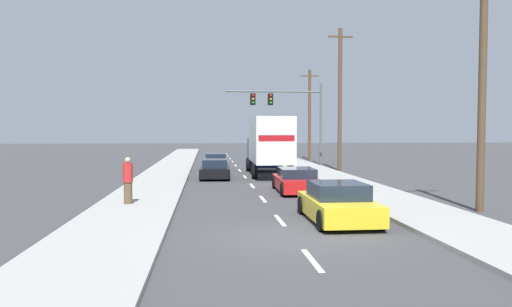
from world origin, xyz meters
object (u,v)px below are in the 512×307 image
Objects in this scene: car_tan at (216,162)px; utility_pole_far at (310,114)px; utility_pole_near at (482,83)px; pedestrian_near_corner at (128,180)px; traffic_signal_mast at (282,106)px; car_red at (297,181)px; utility_pole_mid at (340,98)px; car_black at (215,170)px; box_truck at (269,143)px; car_yellow at (338,204)px.

car_tan is 0.51× the size of utility_pole_far.
pedestrian_near_corner is (-12.90, 2.28, -3.61)m from utility_pole_near.
traffic_signal_mast is at bearing 66.95° from pedestrian_near_corner.
car_red is 0.42× the size of utility_pole_mid.
car_red is 0.47× the size of utility_pole_near.
car_black is at bearing -118.93° from utility_pole_far.
car_yellow is at bearing -89.18° from box_truck.
car_yellow is at bearing -26.82° from pedestrian_near_corner.
traffic_signal_mast reaches higher than box_truck.
utility_pole_near is at bearing -10.01° from pedestrian_near_corner.
car_yellow is 2.29× the size of pedestrian_near_corner.
car_black is at bearing 125.31° from utility_pole_near.
car_red is (3.77, -7.03, 0.00)m from car_black.
car_tan is 0.53× the size of box_truck.
utility_pole_mid is 5.71× the size of pedestrian_near_corner.
car_yellow is at bearing -166.20° from utility_pole_near.
utility_pole_far reaches higher than car_black.
car_black is (-0.15, -7.04, -0.01)m from car_tan.
box_truck is at bearing 90.82° from car_yellow.
utility_pole_mid reaches higher than pedestrian_near_corner.
utility_pole_far is (3.66, 6.21, -0.48)m from traffic_signal_mast.
car_black is 4.12m from box_truck.
utility_pole_near is at bearing 13.80° from car_yellow.
traffic_signal_mast is (2.06, 25.54, 4.42)m from car_yellow.
utility_pole_near is at bearing -54.69° from car_black.
box_truck is (3.35, -5.57, 1.58)m from car_tan.
pedestrian_near_corner is at bearing 153.18° from car_yellow.
car_red is (0.26, -8.50, -1.59)m from box_truck.
car_red is at bearing 132.09° from utility_pole_near.
traffic_signal_mast is at bearing 83.55° from car_red.
utility_pole_near is (3.60, -24.15, -0.36)m from traffic_signal_mast.
pedestrian_near_corner is at bearing -128.86° from utility_pole_mid.
traffic_signal_mast reaches higher than car_red.
traffic_signal_mast is 0.91× the size of utility_pole_near.
car_tan is 1.08× the size of car_black.
pedestrian_near_corner reaches higher than car_yellow.
car_black is 11.54m from pedestrian_near_corner.
car_black is at bearing -157.30° from box_truck.
utility_pole_far is at bearing 61.07° from car_black.
car_black is 0.51× the size of traffic_signal_mast.
car_tan is 1.09× the size of car_yellow.
utility_pole_far reaches higher than box_truck.
utility_pole_mid reaches higher than box_truck.
car_red is 0.52× the size of traffic_signal_mast.
car_yellow is at bearing -94.61° from traffic_signal_mast.
traffic_signal_mast is 7.09m from utility_pole_mid.
car_black is 0.49× the size of box_truck.
car_tan is 0.55× the size of traffic_signal_mast.
box_truck is 1.04× the size of traffic_signal_mast.
utility_pole_mid is at bearing 29.52° from box_truck.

